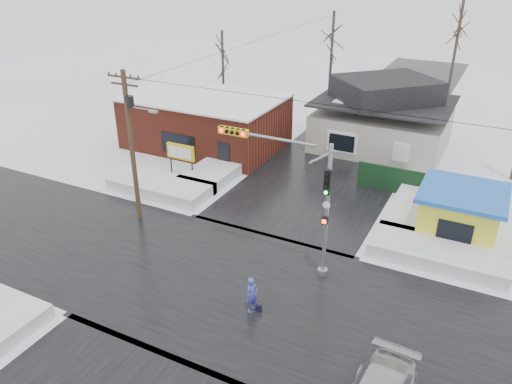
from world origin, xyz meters
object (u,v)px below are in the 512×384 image
at_px(utility_pole, 132,139).
at_px(marquee_sign, 181,153).
at_px(pedestrian, 252,295).
at_px(traffic_signal, 297,187).
at_px(kiosk, 460,213).

xyz_separation_m(utility_pole, marquee_sign, (-1.07, 5.99, -3.19)).
xyz_separation_m(utility_pole, pedestrian, (10.06, -4.62, -4.24)).
relative_size(marquee_sign, pedestrian, 1.47).
height_order(traffic_signal, kiosk, traffic_signal).
height_order(utility_pole, kiosk, utility_pole).
bearing_deg(kiosk, utility_pole, -159.56).
height_order(utility_pole, marquee_sign, utility_pole).
bearing_deg(traffic_signal, utility_pole, 177.05).
distance_m(traffic_signal, marquee_sign, 13.42).
distance_m(traffic_signal, kiosk, 10.43).
height_order(traffic_signal, pedestrian, traffic_signal).
bearing_deg(pedestrian, traffic_signal, 17.48).
bearing_deg(marquee_sign, kiosk, 1.55).
bearing_deg(pedestrian, kiosk, -11.83).
relative_size(traffic_signal, kiosk, 1.52).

